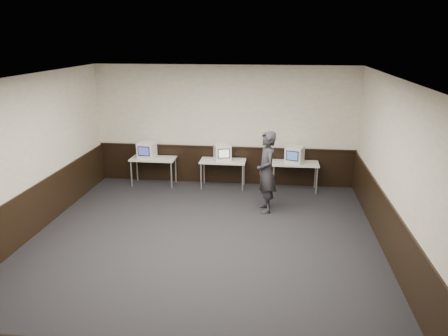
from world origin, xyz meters
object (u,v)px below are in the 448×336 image
(desk_left, at_px, (153,160))
(emac_right, at_px, (295,155))
(emac_center, at_px, (222,152))
(emac_left, at_px, (147,150))
(desk_right, at_px, (295,165))
(desk_center, at_px, (223,163))
(person, at_px, (266,172))

(desk_left, relative_size, emac_right, 2.15)
(emac_center, bearing_deg, emac_left, 163.32)
(emac_right, bearing_deg, desk_right, 5.56)
(desk_right, height_order, emac_center, emac_center)
(desk_center, bearing_deg, desk_right, 0.00)
(desk_right, bearing_deg, desk_center, 180.00)
(desk_left, relative_size, person, 0.64)
(desk_right, bearing_deg, emac_left, 179.95)
(emac_center, bearing_deg, desk_center, -82.01)
(desk_right, relative_size, emac_left, 2.42)
(desk_center, height_order, desk_right, same)
(desk_center, relative_size, emac_right, 2.15)
(desk_center, bearing_deg, person, -52.08)
(person, bearing_deg, emac_left, -129.37)
(desk_right, xyz_separation_m, emac_left, (-3.97, 0.00, 0.29))
(desk_right, height_order, emac_left, emac_left)
(emac_left, relative_size, emac_right, 0.89)
(desk_left, relative_size, desk_center, 1.00)
(emac_left, bearing_deg, person, -20.98)
(emac_left, bearing_deg, emac_right, 4.17)
(emac_right, bearing_deg, emac_left, -162.20)
(emac_left, xyz_separation_m, person, (3.25, -1.52, -0.03))
(desk_left, height_order, emac_center, emac_center)
(desk_center, distance_m, emac_right, 1.89)
(emac_left, distance_m, emac_right, 3.94)
(emac_center, distance_m, emac_right, 1.89)
(desk_center, bearing_deg, emac_center, 115.68)
(emac_left, relative_size, emac_center, 0.91)
(desk_left, height_order, emac_right, emac_right)
(emac_center, bearing_deg, desk_left, 163.52)
(desk_left, height_order, person, person)
(person, bearing_deg, desk_right, 140.56)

